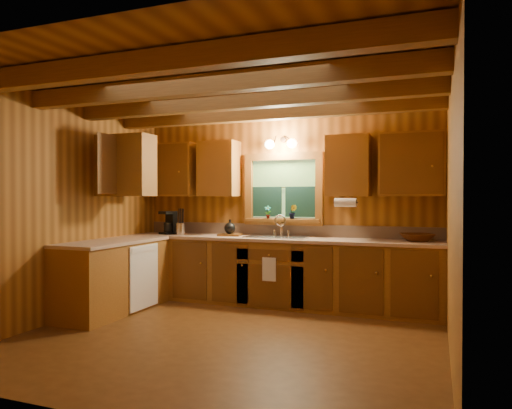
{
  "coord_description": "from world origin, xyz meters",
  "views": [
    {
      "loc": [
        1.98,
        -4.39,
        1.43
      ],
      "look_at": [
        0.0,
        0.8,
        1.35
      ],
      "focal_mm": 33.22,
      "sensor_mm": 36.0,
      "label": 1
    }
  ],
  "objects_px": {
    "coffee_maker": "(170,223)",
    "wicker_basket": "(417,237)",
    "cutting_board": "(230,235)",
    "sink": "(277,241)"
  },
  "relations": [
    {
      "from": "coffee_maker",
      "to": "wicker_basket",
      "type": "xyz_separation_m",
      "value": [
        3.42,
        0.06,
        -0.12
      ]
    },
    {
      "from": "coffee_maker",
      "to": "cutting_board",
      "type": "xyz_separation_m",
      "value": [
        0.96,
        0.01,
        -0.15
      ]
    },
    {
      "from": "cutting_board",
      "to": "wicker_basket",
      "type": "height_order",
      "value": "wicker_basket"
    },
    {
      "from": "coffee_maker",
      "to": "sink",
      "type": "bearing_deg",
      "value": 22.08
    },
    {
      "from": "sink",
      "to": "cutting_board",
      "type": "relative_size",
      "value": 2.65
    },
    {
      "from": "cutting_board",
      "to": "wicker_basket",
      "type": "xyz_separation_m",
      "value": [
        2.46,
        0.05,
        0.03
      ]
    },
    {
      "from": "sink",
      "to": "coffee_maker",
      "type": "xyz_separation_m",
      "value": [
        -1.65,
        0.0,
        0.21
      ]
    },
    {
      "from": "sink",
      "to": "cutting_board",
      "type": "bearing_deg",
      "value": 179.21
    },
    {
      "from": "sink",
      "to": "coffee_maker",
      "type": "distance_m",
      "value": 1.67
    },
    {
      "from": "sink",
      "to": "cutting_board",
      "type": "xyz_separation_m",
      "value": [
        -0.7,
        0.01,
        0.06
      ]
    }
  ]
}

